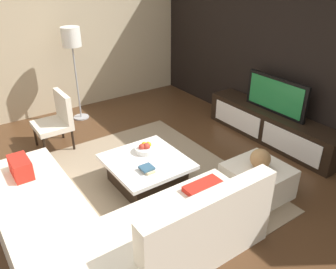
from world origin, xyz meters
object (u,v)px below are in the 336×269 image
(accent_chair_near, at_px, (57,118))
(floor_lamp, at_px, (72,43))
(sectional_couch, at_px, (96,224))
(decorative_ball, at_px, (260,159))
(ottoman, at_px, (257,181))
(media_console, at_px, (271,126))
(fruit_bowl, at_px, (145,148))
(book_stack, at_px, (147,169))
(television, at_px, (276,95))
(coffee_table, at_px, (147,172))

(accent_chair_near, height_order, floor_lamp, floor_lamp)
(sectional_couch, height_order, decorative_ball, sectional_couch)
(ottoman, bearing_deg, sectional_couch, -99.52)
(accent_chair_near, distance_m, ottoman, 3.09)
(media_console, relative_size, accent_chair_near, 2.73)
(ottoman, height_order, fruit_bowl, fruit_bowl)
(book_stack, bearing_deg, floor_lamp, 175.17)
(media_console, height_order, ottoman, media_console)
(media_console, xyz_separation_m, accent_chair_near, (-1.77, -2.86, 0.24))
(accent_chair_near, bearing_deg, book_stack, 4.20)
(decorative_ball, height_order, book_stack, decorative_ball)
(television, relative_size, accent_chair_near, 1.27)
(media_console, height_order, television, television)
(fruit_bowl, height_order, decorative_ball, decorative_ball)
(sectional_couch, xyz_separation_m, accent_chair_near, (-2.30, 0.42, 0.20))
(floor_lamp, height_order, fruit_bowl, floor_lamp)
(accent_chair_near, bearing_deg, floor_lamp, 131.94)
(ottoman, bearing_deg, coffee_table, -133.40)
(book_stack, bearing_deg, television, 92.80)
(book_stack, bearing_deg, coffee_table, 150.38)
(floor_lamp, bearing_deg, decorative_ball, 14.77)
(coffee_table, bearing_deg, accent_chair_near, -161.28)
(sectional_couch, bearing_deg, television, 99.12)
(decorative_ball, distance_m, book_stack, 1.37)
(coffee_table, bearing_deg, sectional_couch, -57.66)
(accent_chair_near, bearing_deg, fruit_bowl, 15.11)
(accent_chair_near, bearing_deg, sectional_couch, -19.42)
(media_console, xyz_separation_m, television, (-0.00, 0.00, 0.53))
(fruit_bowl, bearing_deg, media_console, 82.70)
(sectional_couch, distance_m, book_stack, 0.97)
(media_console, relative_size, decorative_ball, 9.61)
(television, distance_m, sectional_couch, 3.37)
(accent_chair_near, height_order, ottoman, accent_chair_near)
(accent_chair_near, relative_size, fruit_bowl, 3.11)
(television, height_order, book_stack, television)
(media_console, distance_m, television, 0.53)
(coffee_table, bearing_deg, book_stack, -29.62)
(television, height_order, decorative_ball, television)
(accent_chair_near, xyz_separation_m, decorative_ball, (2.64, 1.59, 0.03))
(media_console, bearing_deg, ottoman, -55.88)
(television, height_order, floor_lamp, floor_lamp)
(decorative_ball, bearing_deg, media_console, 124.12)
(sectional_couch, relative_size, coffee_table, 2.54)
(sectional_couch, relative_size, decorative_ball, 10.22)
(accent_chair_near, bearing_deg, ottoman, 22.04)
(television, distance_m, fruit_bowl, 2.24)
(accent_chair_near, distance_m, decorative_ball, 3.08)
(floor_lamp, relative_size, fruit_bowl, 5.89)
(media_console, distance_m, fruit_bowl, 2.22)
(floor_lamp, xyz_separation_m, fruit_bowl, (2.32, -0.01, -0.96))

